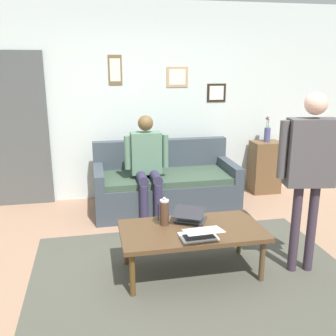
{
  "coord_description": "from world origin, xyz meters",
  "views": [
    {
      "loc": [
        0.75,
        3.19,
        1.91
      ],
      "look_at": [
        -0.04,
        -0.71,
        0.8
      ],
      "focal_mm": 40.96,
      "sensor_mm": 36.0,
      "label": 1
    }
  ],
  "objects_px": {
    "laptop_center": "(200,234)",
    "side_shelf": "(265,167)",
    "interior_door": "(16,131)",
    "person_standing": "(310,161)",
    "french_press": "(164,212)",
    "flower_vase": "(267,133)",
    "couch": "(165,186)",
    "coffee_table": "(192,233)",
    "person_seated": "(147,161)",
    "laptop_left": "(190,217)"
  },
  "relations": [
    {
      "from": "flower_vase",
      "to": "french_press",
      "type": "bearing_deg",
      "value": 44.84
    },
    {
      "from": "laptop_center",
      "to": "person_seated",
      "type": "relative_size",
      "value": 0.28
    },
    {
      "from": "french_press",
      "to": "side_shelf",
      "type": "relative_size",
      "value": 0.36
    },
    {
      "from": "person_seated",
      "to": "person_standing",
      "type": "bearing_deg",
      "value": 127.51
    },
    {
      "from": "laptop_center",
      "to": "side_shelf",
      "type": "xyz_separation_m",
      "value": [
        -1.66,
        -2.25,
        -0.1
      ]
    },
    {
      "from": "french_press",
      "to": "side_shelf",
      "type": "xyz_separation_m",
      "value": [
        -1.9,
        -1.89,
        -0.18
      ]
    },
    {
      "from": "couch",
      "to": "side_shelf",
      "type": "xyz_separation_m",
      "value": [
        -1.6,
        -0.38,
        0.08
      ]
    },
    {
      "from": "laptop_center",
      "to": "side_shelf",
      "type": "bearing_deg",
      "value": -126.41
    },
    {
      "from": "couch",
      "to": "coffee_table",
      "type": "height_order",
      "value": "couch"
    },
    {
      "from": "interior_door",
      "to": "person_standing",
      "type": "height_order",
      "value": "interior_door"
    },
    {
      "from": "side_shelf",
      "to": "person_standing",
      "type": "xyz_separation_m",
      "value": [
        0.65,
        2.19,
        0.68
      ]
    },
    {
      "from": "laptop_left",
      "to": "laptop_center",
      "type": "bearing_deg",
      "value": 88.32
    },
    {
      "from": "coffee_table",
      "to": "french_press",
      "type": "relative_size",
      "value": 4.75
    },
    {
      "from": "laptop_left",
      "to": "french_press",
      "type": "height_order",
      "value": "french_press"
    },
    {
      "from": "coffee_table",
      "to": "person_seated",
      "type": "bearing_deg",
      "value": -82.02
    },
    {
      "from": "person_seated",
      "to": "coffee_table",
      "type": "bearing_deg",
      "value": 97.98
    },
    {
      "from": "couch",
      "to": "coffee_table",
      "type": "xyz_separation_m",
      "value": [
        0.07,
        1.65,
        0.09
      ]
    },
    {
      "from": "interior_door",
      "to": "couch",
      "type": "distance_m",
      "value": 2.1
    },
    {
      "from": "couch",
      "to": "side_shelf",
      "type": "relative_size",
      "value": 2.39
    },
    {
      "from": "interior_door",
      "to": "flower_vase",
      "type": "relative_size",
      "value": 5.09
    },
    {
      "from": "coffee_table",
      "to": "flower_vase",
      "type": "distance_m",
      "value": 2.67
    },
    {
      "from": "couch",
      "to": "laptop_center",
      "type": "xyz_separation_m",
      "value": [
        0.06,
        1.87,
        0.18
      ]
    },
    {
      "from": "laptop_left",
      "to": "person_standing",
      "type": "xyz_separation_m",
      "value": [
        -1.0,
        0.33,
        0.58
      ]
    },
    {
      "from": "interior_door",
      "to": "person_standing",
      "type": "distance_m",
      "value": 3.7
    },
    {
      "from": "person_standing",
      "to": "coffee_table",
      "type": "bearing_deg",
      "value": -9.14
    },
    {
      "from": "interior_door",
      "to": "coffee_table",
      "type": "bearing_deg",
      "value": 129.72
    },
    {
      "from": "flower_vase",
      "to": "laptop_left",
      "type": "bearing_deg",
      "value": 48.5
    },
    {
      "from": "laptop_left",
      "to": "person_seated",
      "type": "height_order",
      "value": "person_seated"
    },
    {
      "from": "laptop_left",
      "to": "french_press",
      "type": "relative_size",
      "value": 1.44
    },
    {
      "from": "coffee_table",
      "to": "laptop_left",
      "type": "bearing_deg",
      "value": -97.88
    },
    {
      "from": "interior_door",
      "to": "side_shelf",
      "type": "height_order",
      "value": "interior_door"
    },
    {
      "from": "coffee_table",
      "to": "laptop_center",
      "type": "distance_m",
      "value": 0.24
    },
    {
      "from": "laptop_center",
      "to": "flower_vase",
      "type": "relative_size",
      "value": 0.88
    },
    {
      "from": "couch",
      "to": "flower_vase",
      "type": "xyz_separation_m",
      "value": [
        -1.6,
        -0.38,
        0.6
      ]
    },
    {
      "from": "laptop_left",
      "to": "person_seated",
      "type": "xyz_separation_m",
      "value": [
        0.22,
        -1.26,
        0.24
      ]
    },
    {
      "from": "couch",
      "to": "side_shelf",
      "type": "height_order",
      "value": "couch"
    },
    {
      "from": "side_shelf",
      "to": "flower_vase",
      "type": "distance_m",
      "value": 0.52
    },
    {
      "from": "coffee_table",
      "to": "laptop_left",
      "type": "height_order",
      "value": "laptop_left"
    },
    {
      "from": "couch",
      "to": "person_seated",
      "type": "distance_m",
      "value": 0.55
    },
    {
      "from": "couch",
      "to": "side_shelf",
      "type": "bearing_deg",
      "value": -166.76
    },
    {
      "from": "interior_door",
      "to": "french_press",
      "type": "xyz_separation_m",
      "value": [
        -1.6,
        2.06,
        -0.46
      ]
    },
    {
      "from": "laptop_center",
      "to": "french_press",
      "type": "height_order",
      "value": "french_press"
    },
    {
      "from": "couch",
      "to": "laptop_left",
      "type": "relative_size",
      "value": 4.68
    },
    {
      "from": "person_standing",
      "to": "person_seated",
      "type": "height_order",
      "value": "person_standing"
    },
    {
      "from": "laptop_left",
      "to": "side_shelf",
      "type": "height_order",
      "value": "side_shelf"
    },
    {
      "from": "laptop_center",
      "to": "coffee_table",
      "type": "bearing_deg",
      "value": -86.95
    },
    {
      "from": "side_shelf",
      "to": "laptop_center",
      "type": "bearing_deg",
      "value": 53.59
    },
    {
      "from": "couch",
      "to": "laptop_center",
      "type": "relative_size",
      "value": 5.19
    },
    {
      "from": "couch",
      "to": "laptop_left",
      "type": "distance_m",
      "value": 1.49
    },
    {
      "from": "side_shelf",
      "to": "person_seated",
      "type": "xyz_separation_m",
      "value": [
        1.87,
        0.6,
        0.34
      ]
    }
  ]
}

